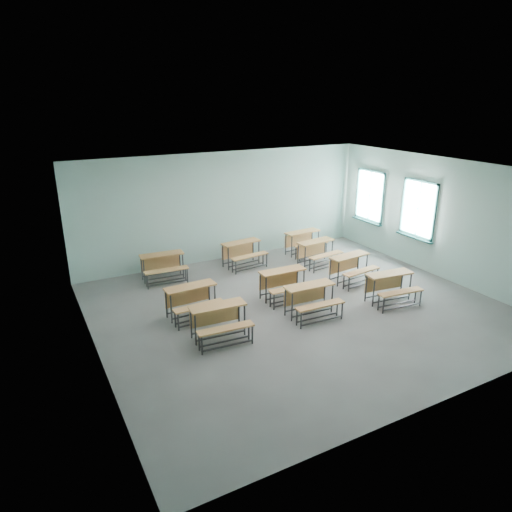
# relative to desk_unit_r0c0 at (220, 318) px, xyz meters

# --- Properties ---
(room) EXTENTS (9.04, 8.04, 3.24)m
(room) POSITION_rel_desk_unit_r0c0_xyz_m (2.27, 0.47, 1.12)
(room) COLOR slate
(room) RESTS_ON ground
(desk_unit_r0c0) EXTENTS (1.20, 0.85, 0.72)m
(desk_unit_r0c0) POSITION_rel_desk_unit_r0c0_xyz_m (0.00, 0.00, 0.00)
(desk_unit_r0c0) COLOR #B37940
(desk_unit_r0c0) RESTS_ON ground
(desk_unit_r0c1) EXTENTS (1.18, 0.82, 0.72)m
(desk_unit_r0c1) POSITION_rel_desk_unit_r0c0_xyz_m (2.23, -0.02, 0.00)
(desk_unit_r0c1) COLOR #B37940
(desk_unit_r0c1) RESTS_ON ground
(desk_unit_r0c2) EXTENTS (1.22, 0.89, 0.72)m
(desk_unit_r0c2) POSITION_rel_desk_unit_r0c0_xyz_m (4.31, -0.33, 0.00)
(desk_unit_r0c2) COLOR #B37940
(desk_unit_r0c2) RESTS_ON ground
(desk_unit_r1c0) EXTENTS (1.18, 0.82, 0.72)m
(desk_unit_r1c0) POSITION_rel_desk_unit_r0c0_xyz_m (-0.13, 1.19, 0.00)
(desk_unit_r1c0) COLOR #B37940
(desk_unit_r1c0) RESTS_ON ground
(desk_unit_r1c1) EXTENTS (1.17, 0.80, 0.72)m
(desk_unit_r1c1) POSITION_rel_desk_unit_r0c0_xyz_m (2.18, 1.05, 0.00)
(desk_unit_r1c1) COLOR #B37940
(desk_unit_r1c1) RESTS_ON ground
(desk_unit_r1c2) EXTENTS (1.22, 0.88, 0.72)m
(desk_unit_r1c2) POSITION_rel_desk_unit_r0c0_xyz_m (4.31, 1.13, 0.00)
(desk_unit_r1c2) COLOR #B37940
(desk_unit_r1c2) RESTS_ON ground
(desk_unit_r2c2) EXTENTS (1.22, 0.89, 0.72)m
(desk_unit_r2c2) POSITION_rel_desk_unit_r0c0_xyz_m (4.26, 2.58, 0.00)
(desk_unit_r2c2) COLOR #B37940
(desk_unit_r2c2) RESTS_ON ground
(desk_unit_r3c0) EXTENTS (1.19, 0.84, 0.72)m
(desk_unit_r3c0) POSITION_rel_desk_unit_r0c0_xyz_m (-0.05, 3.59, 0.00)
(desk_unit_r3c0) COLOR #B37940
(desk_unit_r3c0) RESTS_ON ground
(desk_unit_r3c1) EXTENTS (1.22, 0.89, 0.72)m
(desk_unit_r3c1) POSITION_rel_desk_unit_r0c0_xyz_m (2.30, 3.53, 0.00)
(desk_unit_r3c1) COLOR #B37940
(desk_unit_r3c1) RESTS_ON ground
(desk_unit_r3c2) EXTENTS (1.20, 0.86, 0.72)m
(desk_unit_r3c2) POSITION_rel_desk_unit_r0c0_xyz_m (4.46, 3.58, 0.00)
(desk_unit_r3c2) COLOR #B37940
(desk_unit_r3c2) RESTS_ON ground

